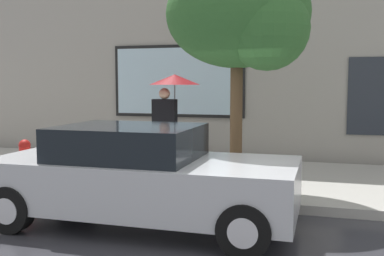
# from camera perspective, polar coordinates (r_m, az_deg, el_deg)

# --- Properties ---
(ground_plane) EXTENTS (60.00, 60.00, 0.00)m
(ground_plane) POSITION_cam_1_polar(r_m,az_deg,el_deg) (6.51, -0.81, -12.18)
(ground_plane) COLOR #333338
(sidewalk) EXTENTS (20.00, 4.00, 0.15)m
(sidewalk) POSITION_cam_1_polar(r_m,az_deg,el_deg) (9.31, 4.66, -6.29)
(sidewalk) COLOR #A3A099
(sidewalk) RESTS_ON ground
(building_facade) EXTENTS (20.00, 0.67, 7.00)m
(building_facade) POSITION_cam_1_polar(r_m,az_deg,el_deg) (11.67, 7.29, 12.89)
(building_facade) COLOR #9E998E
(building_facade) RESTS_ON ground
(parked_car) EXTENTS (4.24, 1.89, 1.40)m
(parked_car) POSITION_cam_1_polar(r_m,az_deg,el_deg) (6.45, -6.46, -6.02)
(parked_car) COLOR #B7BABF
(parked_car) RESTS_ON ground
(fire_hydrant) EXTENTS (0.30, 0.44, 0.73)m
(fire_hydrant) POSITION_cam_1_polar(r_m,az_deg,el_deg) (9.67, -20.24, -3.57)
(fire_hydrant) COLOR red
(fire_hydrant) RESTS_ON sidewalk
(pedestrian_with_umbrella) EXTENTS (1.09, 1.09, 2.04)m
(pedestrian_with_umbrella) POSITION_cam_1_polar(r_m,az_deg,el_deg) (9.72, -2.59, 4.43)
(pedestrian_with_umbrella) COLOR black
(pedestrian_with_umbrella) RESTS_ON sidewalk
(street_tree) EXTENTS (2.42, 2.06, 3.92)m
(street_tree) POSITION_cam_1_polar(r_m,az_deg,el_deg) (7.76, 6.44, 13.64)
(street_tree) COLOR #4C3823
(street_tree) RESTS_ON sidewalk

